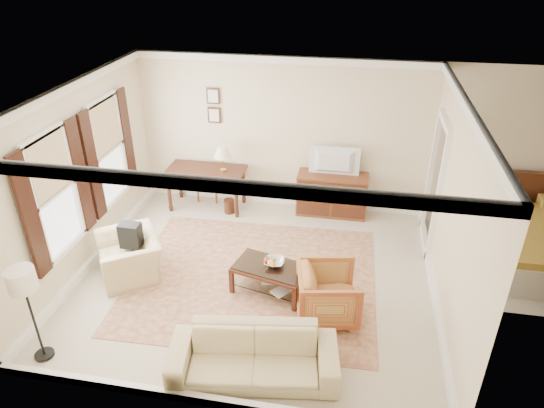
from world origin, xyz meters
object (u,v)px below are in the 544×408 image
(sideboard, at_px, (332,194))
(club_armchair, at_px, (129,250))
(writing_desk, at_px, (206,175))
(sofa, at_px, (253,350))
(striped_armchair, at_px, (328,292))
(coffee_table, at_px, (270,272))
(tv, at_px, (335,153))

(sideboard, distance_m, club_armchair, 3.89)
(writing_desk, height_order, sofa, writing_desk)
(writing_desk, height_order, club_armchair, club_armchair)
(writing_desk, height_order, striped_armchair, striped_armchair)
(sideboard, xyz_separation_m, sofa, (-0.63, -4.15, -0.01))
(coffee_table, height_order, club_armchair, club_armchair)
(striped_armchair, distance_m, club_armchair, 3.16)
(tv, xyz_separation_m, striped_armchair, (0.16, -2.92, -0.83))
(sideboard, bearing_deg, tv, -90.00)
(striped_armchair, xyz_separation_m, sofa, (-0.79, -1.21, -0.03))
(tv, height_order, striped_armchair, tv)
(club_armchair, xyz_separation_m, sofa, (2.34, -1.63, -0.05))
(sofa, bearing_deg, writing_desk, 105.92)
(coffee_table, xyz_separation_m, club_armchair, (-2.24, 0.02, 0.10))
(sofa, bearing_deg, sideboard, 73.01)
(sideboard, height_order, coffee_table, sideboard)
(writing_desk, distance_m, club_armchair, 2.41)
(sideboard, relative_size, tv, 1.47)
(club_armchair, bearing_deg, tv, 95.43)
(coffee_table, distance_m, sofa, 1.62)
(coffee_table, relative_size, sofa, 0.59)
(tv, distance_m, club_armchair, 3.96)
(writing_desk, xyz_separation_m, striped_armchair, (2.58, -2.76, -0.28))
(striped_armchair, bearing_deg, writing_desk, 32.51)
(club_armchair, bearing_deg, writing_desk, 132.12)
(sideboard, relative_size, sofa, 0.65)
(striped_armchair, height_order, club_armchair, club_armchair)
(tv, xyz_separation_m, club_armchair, (-2.96, -2.50, -0.81))
(writing_desk, relative_size, sideboard, 1.13)
(coffee_table, distance_m, striped_armchair, 0.98)
(coffee_table, bearing_deg, tv, 74.00)
(striped_armchair, relative_size, club_armchair, 0.83)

